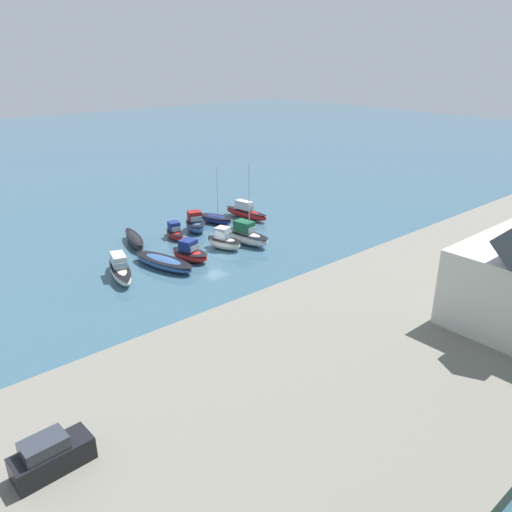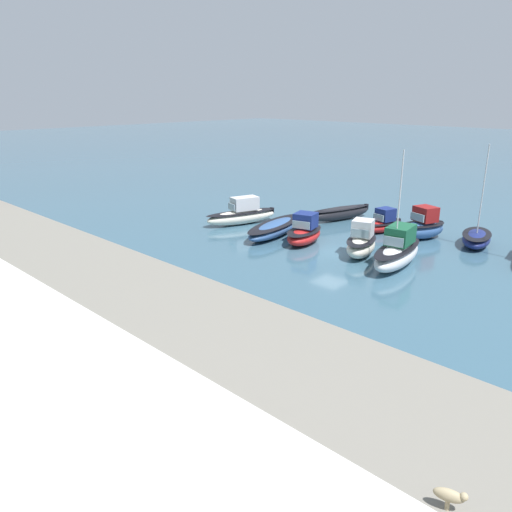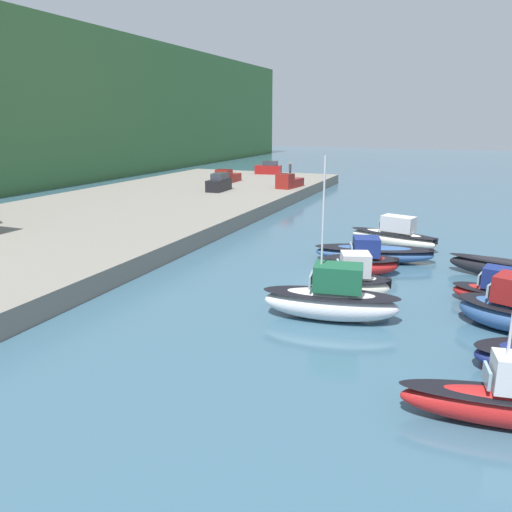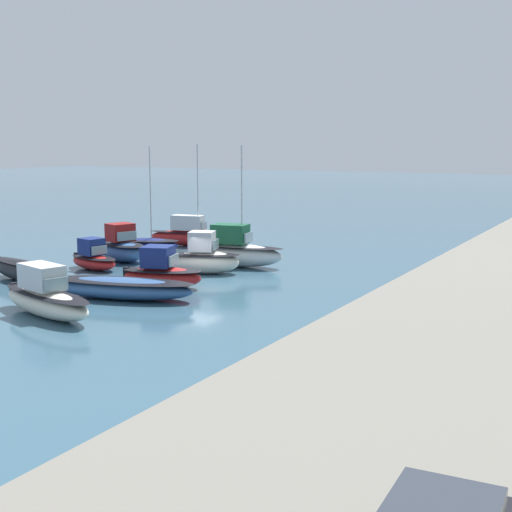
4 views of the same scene
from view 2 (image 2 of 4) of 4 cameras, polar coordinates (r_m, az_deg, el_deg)
The scene contains 11 objects.
ground_plane at distance 39.58m, azimuth 8.60°, elevation 0.43°, with size 320.00×320.00×0.00m, color #385B70.
moored_boat_0 at distance 37.05m, azimuth 15.87°, elevation 0.49°, with size 3.25×7.24×8.32m.
moored_boat_1 at distance 38.87m, azimuth 11.95°, elevation 1.50°, with size 3.46×4.98×2.78m.
moored_boat_2 at distance 41.52m, azimuth 5.55°, elevation 2.71°, with size 3.59×5.29×2.52m.
moored_boat_3 at distance 43.86m, azimuth 2.23°, elevation 3.23°, with size 4.43×8.88×1.18m.
moored_boat_4 at distance 47.58m, azimuth -1.60°, elevation 4.80°, with size 3.80×7.55×2.57m.
moored_boat_6 at distance 44.49m, azimuth 23.88°, elevation 1.89°, with size 3.68×5.58×8.21m.
moored_boat_7 at distance 45.04m, azimuth 18.51°, elevation 3.20°, with size 3.72×4.93×2.76m.
moored_boat_8 at distance 46.30m, azimuth 14.37°, elevation 3.63°, with size 2.71×4.52×2.13m.
moored_boat_9 at distance 49.83m, azimuth 9.67°, elevation 4.89°, with size 3.21×7.33×1.35m.
dog_on_quay at distance 15.36m, azimuth 21.32°, elevation -24.17°, with size 0.88×0.53×0.68m.
Camera 2 is at (-21.73, 30.89, 11.84)m, focal length 35.00 mm.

